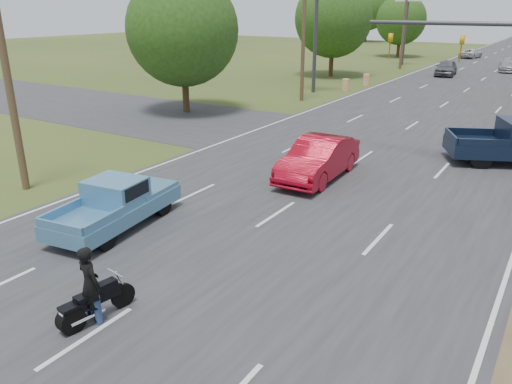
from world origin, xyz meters
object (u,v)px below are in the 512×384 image
Objects in this scene: red_convertible at (318,159)px; rider at (90,287)px; distant_car_grey at (446,68)px; blue_pickup at (117,202)px; distant_car_silver at (509,65)px; distant_car_white at (471,54)px; motorcycle at (91,305)px.

rider is at bearing -91.31° from red_convertible.
blue_pickup is at bearing -96.10° from distant_car_grey.
blue_pickup is at bearing -104.61° from distant_car_silver.
distant_car_white is at bearing 92.73° from red_convertible.
blue_pickup reaches higher than distant_car_grey.
motorcycle is 0.42× the size of distant_car_grey.
rider is 69.51m from distant_car_white.
distant_car_silver reaches higher than distant_car_white.
rider is 48.38m from distant_car_grey.
red_convertible is at bearing -90.91° from distant_car_grey.
distant_car_grey is (0.05, 44.27, -0.01)m from blue_pickup.
distant_car_silver is at bearing -82.11° from rider.
blue_pickup is 51.63m from distant_car_silver.
motorcycle is 0.39× the size of blue_pickup.
distant_car_grey is at bearing -76.46° from rider.
distant_car_silver reaches higher than motorcycle.
red_convertible is 1.09× the size of distant_car_grey.
red_convertible is 8.40m from blue_pickup.
distant_car_grey is 0.96× the size of distant_car_silver.
distant_car_white is at bearing 103.55° from motorcycle.
distant_car_silver is (1.69, 43.68, -0.13)m from red_convertible.
blue_pickup is at bearing -115.36° from red_convertible.
rider is 0.36× the size of distant_car_silver.
rider reaches higher than motorcycle.
distant_car_white is at bearing 105.91° from distant_car_silver.
distant_car_silver is at bearing 123.71° from distant_car_white.
distant_car_silver is (1.55, 55.42, 0.27)m from motorcycle.
distant_car_grey is 21.12m from distant_car_white.
red_convertible reaches higher than blue_pickup.
distant_car_white is (-4.94, 69.33, -0.27)m from rider.
rider is at bearing 102.84° from distant_car_white.
rider reaches higher than blue_pickup.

